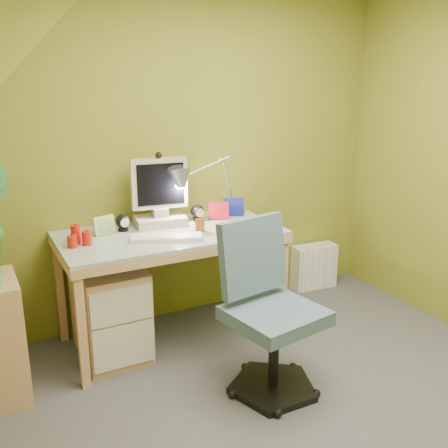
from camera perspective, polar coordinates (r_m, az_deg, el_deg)
name	(u,v)px	position (r m, az deg, el deg)	size (l,w,h in m)	color
floor	(311,428)	(2.99, 9.48, -21.01)	(3.20, 3.20, 0.01)	#4A4A4F
wall_back	(186,157)	(3.81, -4.18, 7.33)	(3.20, 0.01, 2.40)	olive
slope_ceiling	(99,55)	(1.92, -13.49, 17.45)	(1.10, 3.20, 1.10)	white
desk	(172,286)	(3.61, -5.69, -6.72)	(1.45, 0.72, 0.78)	tan
monitor	(159,188)	(3.57, -7.06, 3.86)	(0.37, 0.22, 0.51)	#B7AFA4
speaker_left	(123,223)	(3.52, -10.95, 0.15)	(0.09, 0.09, 0.11)	black
speaker_right	(197,213)	(3.70, -2.93, 1.25)	(0.10, 0.10, 0.11)	black
keyboard	(167,237)	(3.32, -6.26, -1.46)	(0.45, 0.14, 0.02)	silver
mousepad	(231,229)	(3.50, 0.76, -0.53)	(0.24, 0.17, 0.01)	orange
mouse	(231,226)	(3.50, 0.76, -0.26)	(0.12, 0.08, 0.04)	white
amber_tumbler	(200,225)	(3.46, -2.63, -0.12)	(0.06, 0.06, 0.08)	#914915
candle_cluster	(77,236)	(3.31, -15.67, -1.23)	(0.15, 0.13, 0.11)	red
photo_frame_red	(219,211)	(3.73, -0.57, 1.45)	(0.14, 0.02, 0.12)	red
photo_frame_blue	(233,207)	(3.82, 1.03, 1.88)	(0.15, 0.02, 0.13)	navy
photo_frame_green	(104,225)	(3.47, -12.91, -0.13)	(0.14, 0.02, 0.12)	#9FB77E
desk_lamp	(219,173)	(3.73, -0.59, 5.54)	(0.60, 0.26, 0.64)	silver
task_chair	(275,312)	(2.98, 5.57, -9.55)	(0.55, 0.55, 1.00)	#445E70
radiator	(314,266)	(4.55, 9.75, -4.57)	(0.38, 0.15, 0.38)	silver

